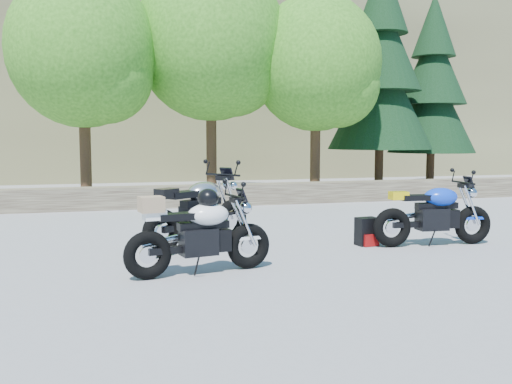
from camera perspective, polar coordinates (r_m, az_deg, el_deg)
ground at (r=8.24m, az=0.56°, el=-5.88°), size 90.00×90.00×0.00m
stone_wall at (r=13.51m, az=-6.02°, el=-0.37°), size 22.00×0.55×0.50m
hillside at (r=36.61m, az=-7.55°, el=14.69°), size 80.00×30.00×15.00m
tree_decid_left at (r=15.02m, az=-16.54°, el=12.96°), size 3.67×3.67×5.62m
tree_decid_mid at (r=15.80m, az=-4.12°, el=14.28°), size 4.08×4.08×6.24m
tree_decid_right at (r=15.97m, az=6.47°, el=12.21°), size 3.54×3.54×5.41m
conifer_near at (r=18.18m, az=12.38°, el=11.87°), size 3.17×3.17×7.06m
conifer_far at (r=19.76m, az=17.24°, el=10.03°), size 2.82×2.82×6.27m
silver_bike at (r=8.38m, az=-5.67°, el=-2.10°), size 1.81×1.40×1.07m
white_bike at (r=6.81m, az=-5.71°, el=-4.04°), size 1.83×0.61×1.02m
blue_bike at (r=8.96m, az=17.39°, el=-2.19°), size 1.91×0.60×0.96m
backpack at (r=8.76m, az=11.04°, el=-3.94°), size 0.33×0.30×0.42m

